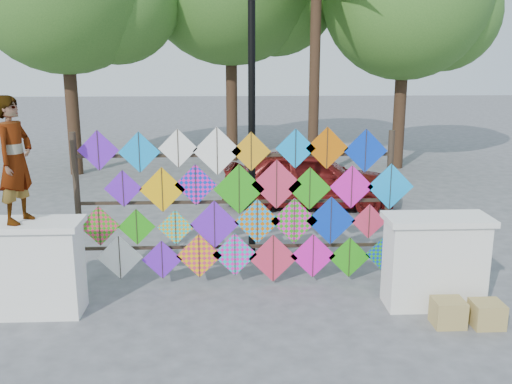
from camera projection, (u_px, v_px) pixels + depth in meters
ground at (236, 303)px, 7.96m from camera, size 80.00×80.00×0.00m
parapet_left at (31, 267)px, 7.49m from camera, size 1.40×0.65×1.28m
parapet_right at (435, 261)px, 7.73m from camera, size 1.40×0.65×1.28m
kite_rack at (244, 206)px, 8.38m from camera, size 4.98×0.24×2.37m
vendor_woman at (15, 160)px, 7.15m from camera, size 0.53×0.67×1.61m
sedan at (309, 178)px, 12.84m from camera, size 4.02×1.99×1.32m
lamppost at (252, 97)px, 9.28m from camera, size 0.28×0.28×4.46m
cardboard_box_near at (448, 313)px, 7.26m from camera, size 0.39×0.35×0.35m
cardboard_box_far at (487, 314)px, 7.24m from camera, size 0.38×0.35×0.32m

